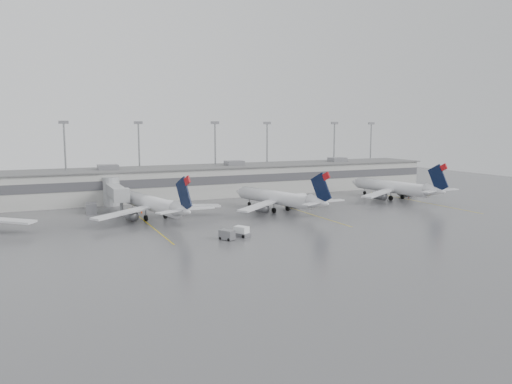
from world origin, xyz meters
name	(u,v)px	position (x,y,z in m)	size (l,w,h in m)	color
ground	(281,240)	(0.00, 0.00, 0.00)	(260.00, 260.00, 0.00)	#515154
terminal	(184,181)	(-0.01, 57.98, 4.17)	(152.00, 17.00, 9.45)	#A7A8A2
light_masts	(177,152)	(0.00, 63.75, 12.03)	(142.40, 8.00, 20.60)	gray
jet_bridge_right	(114,192)	(-20.50, 45.72, 3.87)	(4.00, 17.20, 7.00)	gray
stand_markings	(229,217)	(0.00, 24.00, 0.01)	(105.25, 40.00, 0.01)	#C5AB0B
jet_mid_left	(154,204)	(-15.17, 27.88, 3.21)	(27.85, 31.54, 10.33)	silver
jet_mid_right	(279,198)	(12.78, 25.45, 3.14)	(26.83, 30.49, 10.10)	silver
jet_far_right	(395,187)	(49.40, 29.63, 3.27)	(28.77, 32.45, 10.53)	silver
baggage_tug	(241,233)	(-5.12, 5.08, 0.71)	(2.90, 3.33, 1.83)	white
baggage_cart	(227,235)	(-8.32, 3.88, 0.87)	(2.56, 2.99, 1.67)	slate
gse_uld_b	(167,204)	(-9.00, 41.17, 0.86)	(2.43, 1.62, 1.72)	white
gse_uld_c	(301,197)	(26.08, 38.87, 0.84)	(2.38, 1.59, 1.68)	white
gse_loader	(91,208)	(-26.26, 40.88, 1.14)	(2.28, 3.64, 2.28)	slate
cone_b	(141,212)	(-16.12, 36.44, 0.34)	(0.43, 0.43, 0.68)	red
cone_c	(294,202)	(21.33, 34.07, 0.35)	(0.45, 0.45, 0.71)	red
cone_d	(409,196)	(54.93, 30.70, 0.32)	(0.40, 0.40, 0.63)	red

